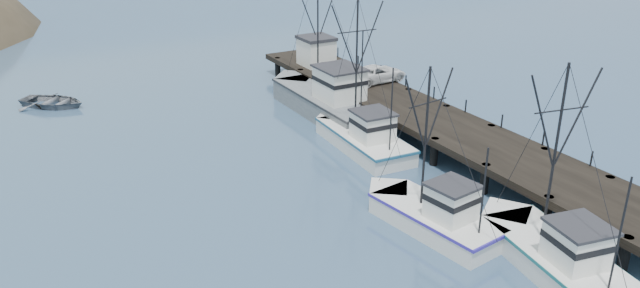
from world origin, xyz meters
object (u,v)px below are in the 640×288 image
Objects in this scene: pickup_truck at (377,73)px; motorboat at (53,106)px; pier at (420,115)px; trawler_far at (362,137)px; trawler_mid at (432,215)px; trawler_near at (553,254)px; work_vessel at (326,100)px; pier_shed at (316,51)px.

pickup_truck is 28.92m from motorboat.
trawler_far is (-5.26, 0.16, -0.87)m from pier.
trawler_mid is 1.64× the size of motorboat.
pickup_truck is (6.76, 7.98, 1.93)m from trawler_far.
pickup_truck is 0.91× the size of motorboat.
trawler_far is (3.05, 11.99, 0.00)m from trawler_mid.
trawler_near reaches higher than pier.
work_vessel is 2.81× the size of pickup_truck.
trawler_near is at bearing -98.39° from pier_shed.
motorboat is at bearing 115.18° from trawler_near.
work_vessel is at bearing 77.12° from trawler_mid.
work_vessel is (1.48, 7.82, 0.41)m from trawler_far.
motorboat is at bearing 138.22° from pier.
trawler_near is at bearing -106.84° from pier.
trawler_mid reaches higher than motorboat.
motorboat is at bearing 59.40° from pickup_truck.
trawler_mid is at bearing -125.06° from pier.
trawler_far is 16.46m from pier_shed.
trawler_mid is (-8.31, -11.84, -0.87)m from pier.
pickup_truck is at bearing -75.30° from pier_shed.
pier_shed is at bearing 72.91° from trawler_far.
trawler_far reaches higher than motorboat.
pier_shed is 24.47m from motorboat.
pier_shed is at bearing 74.13° from trawler_mid.
trawler_far reaches higher than pier_shed.
pier_shed is (7.82, 27.53, 2.60)m from trawler_mid.
work_vessel reaches higher than pier_shed.
pier is 14.49m from trawler_mid.
motorboat is (-25.52, 13.32, -2.75)m from pickup_truck.
trawler_mid is 20.33m from work_vessel.
trawler_far reaches higher than pier.
trawler_near is (-5.45, -18.02, -0.87)m from pier.
pickup_truck is (5.28, 0.15, 1.52)m from work_vessel.
pier_shed is at bearing 66.87° from work_vessel.
work_vessel is at bearing -80.09° from motorboat.
motorboat is (-18.76, 21.30, -0.82)m from trawler_far.
trawler_near is at bearing -111.26° from motorboat.
work_vessel is 8.67m from pier_shed.
pickup_truck is at bearing 63.85° from trawler_mid.
pier is 8.84m from work_vessel.
trawler_far is (0.20, 18.18, 0.00)m from trawler_near.
trawler_mid is 12.38m from trawler_far.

